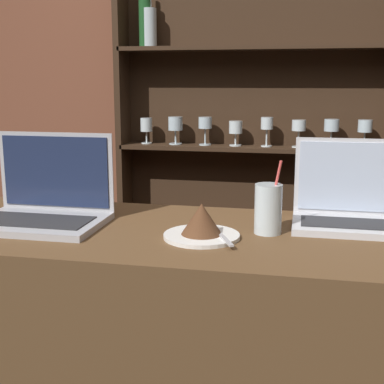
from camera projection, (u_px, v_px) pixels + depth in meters
The scene contains 6 objects.
back_wall at pixel (260, 86), 2.67m from camera, with size 7.00×0.06×2.70m.
back_shelf at pixel (249, 158), 2.68m from camera, with size 1.34×0.18×1.91m.
laptop_near at pixel (44, 204), 1.49m from camera, with size 0.35×0.25×0.24m.
laptop_far at pixel (350, 206), 1.45m from camera, with size 0.30×0.20×0.23m.
cake_plate at pixel (202, 224), 1.34m from camera, with size 0.19×0.19×0.09m.
water_glass at pixel (268, 209), 1.38m from camera, with size 0.07×0.07×0.19m.
Camera 1 is at (0.22, -1.04, 1.38)m, focal length 50.00 mm.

